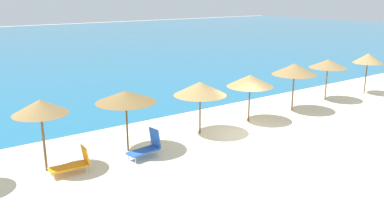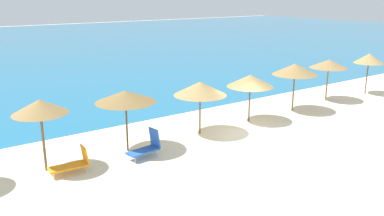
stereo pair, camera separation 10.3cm
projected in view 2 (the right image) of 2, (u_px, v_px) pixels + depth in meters
ground_plane at (250, 136)px, 20.07m from camera, size 160.00×160.00×0.00m
sea_water at (27, 47)px, 53.16m from camera, size 160.00×73.87×0.01m
beach_umbrella_1 at (40, 107)px, 15.47m from camera, size 2.11×2.11×2.90m
beach_umbrella_2 at (125, 97)px, 17.53m from camera, size 2.62×2.62×2.75m
beach_umbrella_3 at (200, 89)px, 19.81m from camera, size 2.60×2.60×2.64m
beach_umbrella_4 at (250, 81)px, 21.75m from camera, size 2.50×2.50×2.58m
beach_umbrella_5 at (295, 69)px, 23.63m from camera, size 2.60×2.60×2.84m
beach_umbrella_6 at (329, 64)px, 26.05m from camera, size 2.39×2.39×2.68m
beach_umbrella_7 at (369, 58)px, 27.73m from camera, size 1.97×1.97×2.82m
lounge_chair_0 at (147, 147)px, 17.39m from camera, size 1.51×0.80×1.20m
lounge_chair_1 at (73, 163)px, 15.87m from camera, size 1.53×0.70×1.01m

